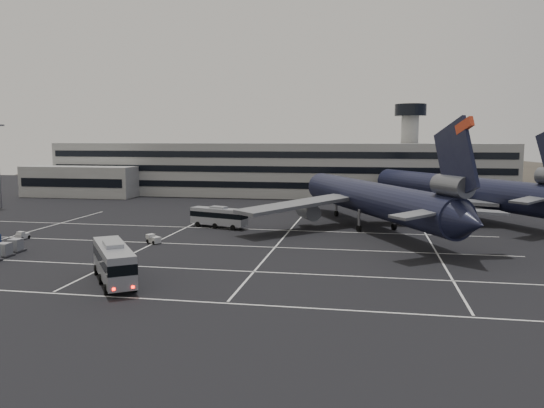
{
  "coord_description": "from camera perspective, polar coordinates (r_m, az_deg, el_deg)",
  "views": [
    {
      "loc": [
        24.79,
        -68.24,
        15.27
      ],
      "look_at": [
        9.89,
        13.14,
        5.0
      ],
      "focal_mm": 35.0,
      "sensor_mm": 36.0,
      "label": 1
    }
  ],
  "objects": [
    {
      "name": "bus_far",
      "position": [
        91.54,
        -5.75,
        -1.29
      ],
      "size": [
        10.64,
        5.49,
        3.67
      ],
      "rotation": [
        0.0,
        0.0,
        1.26
      ],
      "color": "#9A9CA2",
      "rests_on": "ground"
    },
    {
      "name": "terminal",
      "position": [
        142.36,
        -0.88,
        3.72
      ],
      "size": [
        125.0,
        26.0,
        24.0
      ],
      "color": "gray",
      "rests_on": "ground"
    },
    {
      "name": "bus_near",
      "position": [
        58.94,
        -16.66,
        -5.85
      ],
      "size": [
        9.41,
        11.8,
        4.37
      ],
      "rotation": [
        0.0,
        0.0,
        0.61
      ],
      "color": "#9A9CA2",
      "rests_on": "ground"
    },
    {
      "name": "trijet_far",
      "position": [
        109.91,
        19.56,
        1.53
      ],
      "size": [
        36.59,
        51.64,
        18.08
      ],
      "rotation": [
        0.0,
        0.0,
        0.55
      ],
      "color": "black",
      "rests_on": "ground"
    },
    {
      "name": "lane_markings",
      "position": [
        74.55,
        -8.54,
        -4.82
      ],
      "size": [
        90.0,
        55.62,
        0.01
      ],
      "color": "silver",
      "rests_on": "ground"
    },
    {
      "name": "tug_b",
      "position": [
        79.53,
        -12.56,
        -3.71
      ],
      "size": [
        2.5,
        2.29,
        1.38
      ],
      "rotation": [
        0.0,
        0.0,
        0.97
      ],
      "color": "#B8B8B3",
      "rests_on": "ground"
    },
    {
      "name": "trijet_main",
      "position": [
        90.19,
        10.83,
        0.57
      ],
      "size": [
        43.06,
        53.99,
        18.08
      ],
      "rotation": [
        0.0,
        0.0,
        0.45
      ],
      "color": "black",
      "rests_on": "ground"
    },
    {
      "name": "ground",
      "position": [
        74.2,
        -9.42,
        -4.9
      ],
      "size": [
        260.0,
        260.0,
        0.0
      ],
      "primitive_type": "plane",
      "color": "black",
      "rests_on": "ground"
    },
    {
      "name": "hills",
      "position": [
        239.9,
        8.68,
        0.45
      ],
      "size": [
        352.0,
        180.0,
        44.0
      ],
      "color": "#38332B",
      "rests_on": "ground"
    },
    {
      "name": "tug_a",
      "position": [
        89.28,
        -25.27,
        -3.1
      ],
      "size": [
        1.37,
        2.05,
        1.24
      ],
      "rotation": [
        0.0,
        0.0,
        -0.11
      ],
      "color": "#B8B8B3",
      "rests_on": "ground"
    }
  ]
}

